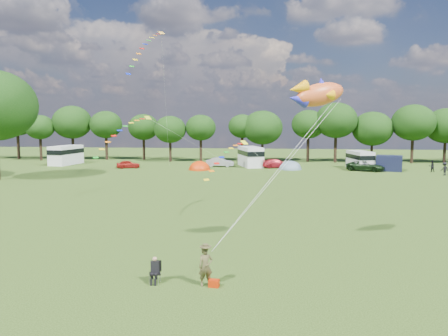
# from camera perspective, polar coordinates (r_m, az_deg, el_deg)

# --- Properties ---
(ground_plane) EXTENTS (180.00, 180.00, 0.00)m
(ground_plane) POSITION_cam_1_polar(r_m,az_deg,el_deg) (23.11, -2.17, -12.11)
(ground_plane) COLOR black
(ground_plane) RESTS_ON ground
(tree_line) EXTENTS (102.98, 10.98, 10.27)m
(tree_line) POSITION_cam_1_polar(r_m,az_deg,el_deg) (76.72, 7.76, 5.53)
(tree_line) COLOR black
(tree_line) RESTS_ON ground
(car_a) EXTENTS (3.87, 2.64, 1.20)m
(car_a) POSITION_cam_1_polar(r_m,az_deg,el_deg) (67.85, -12.41, 0.48)
(car_a) COLOR #A21C16
(car_a) RESTS_ON ground
(car_b) EXTENTS (4.04, 1.51, 1.42)m
(car_b) POSITION_cam_1_polar(r_m,az_deg,el_deg) (68.34, -0.53, 0.77)
(car_b) COLOR #999BA1
(car_b) RESTS_ON ground
(car_c) EXTENTS (4.86, 3.03, 1.35)m
(car_c) POSITION_cam_1_polar(r_m,az_deg,el_deg) (67.22, 6.85, 0.60)
(car_c) COLOR #B01D28
(car_c) RESTS_ON ground
(car_d) EXTENTS (5.89, 4.35, 1.46)m
(car_d) POSITION_cam_1_polar(r_m,az_deg,el_deg) (65.85, 17.99, 0.27)
(car_d) COLOR black
(car_d) RESTS_ON ground
(campervan_a) EXTENTS (3.59, 6.64, 3.10)m
(campervan_a) POSITION_cam_1_polar(r_m,az_deg,el_deg) (76.24, -19.93, 1.68)
(campervan_a) COLOR white
(campervan_a) RESTS_ON ground
(campervan_c) EXTENTS (4.51, 6.82, 3.09)m
(campervan_c) POSITION_cam_1_polar(r_m,az_deg,el_deg) (68.82, 3.49, 1.59)
(campervan_c) COLOR silver
(campervan_c) RESTS_ON ground
(campervan_d) EXTENTS (3.39, 5.84, 2.69)m
(campervan_d) POSITION_cam_1_polar(r_m,az_deg,el_deg) (68.01, 17.34, 1.07)
(campervan_d) COLOR silver
(campervan_d) RESTS_ON ground
(tent_orange) EXTENTS (3.24, 3.55, 2.54)m
(tent_orange) POSITION_cam_1_polar(r_m,az_deg,el_deg) (64.27, -3.21, -0.21)
(tent_orange) COLOR red
(tent_orange) RESTS_ON ground
(tent_greyblue) EXTENTS (3.42, 3.75, 2.55)m
(tent_greyblue) POSITION_cam_1_polar(r_m,az_deg,el_deg) (65.41, 8.66, -0.16)
(tent_greyblue) COLOR slate
(tent_greyblue) RESTS_ON ground
(awning_navy) EXTENTS (4.18, 3.73, 2.20)m
(awning_navy) POSITION_cam_1_polar(r_m,az_deg,el_deg) (67.20, 20.76, 0.60)
(awning_navy) COLOR black
(awning_navy) RESTS_ON ground
(kite_flyer) EXTENTS (0.75, 0.63, 1.75)m
(kite_flyer) POSITION_cam_1_polar(r_m,az_deg,el_deg) (19.70, -2.42, -12.73)
(kite_flyer) COLOR #4C4627
(kite_flyer) RESTS_ON ground
(camp_chair) EXTENTS (0.62, 0.63, 1.21)m
(camp_chair) POSITION_cam_1_polar(r_m,az_deg,el_deg) (20.33, -8.99, -12.65)
(camp_chair) COLOR #99999E
(camp_chair) RESTS_ON ground
(kite_bag) EXTENTS (0.48, 0.34, 0.32)m
(kite_bag) POSITION_cam_1_polar(r_m,az_deg,el_deg) (19.80, -1.33, -14.82)
(kite_bag) COLOR #AE2304
(kite_bag) RESTS_ON ground
(fish_kite) EXTENTS (3.49, 2.36, 1.85)m
(fish_kite) POSITION_cam_1_polar(r_m,az_deg,el_deg) (23.97, 11.91, 9.41)
(fish_kite) COLOR #E45826
(fish_kite) RESTS_ON ground
(streamer_kite_a) EXTENTS (3.44, 5.68, 5.80)m
(streamer_kite_a) POSITION_cam_1_polar(r_m,az_deg,el_deg) (55.21, -9.92, 15.52)
(streamer_kite_a) COLOR gold
(streamer_kite_a) RESTS_ON ground
(streamer_kite_b) EXTENTS (4.25, 4.67, 3.79)m
(streamer_kite_b) POSITION_cam_1_polar(r_m,az_deg,el_deg) (41.69, -12.57, 4.95)
(streamer_kite_b) COLOR #C5CE1D
(streamer_kite_b) RESTS_ON ground
(streamer_kite_c) EXTENTS (3.08, 4.90, 2.77)m
(streamer_kite_c) POSITION_cam_1_polar(r_m,az_deg,el_deg) (34.32, 0.76, 1.96)
(streamer_kite_c) COLOR #F8FF20
(streamer_kite_c) RESTS_ON ground
(walker_a) EXTENTS (0.86, 0.60, 1.64)m
(walker_a) POSITION_cam_1_polar(r_m,az_deg,el_deg) (67.81, 25.49, 0.20)
(walker_a) COLOR black
(walker_a) RESTS_ON ground
(walker_b) EXTENTS (1.24, 0.94, 1.75)m
(walker_b) POSITION_cam_1_polar(r_m,az_deg,el_deg) (64.56, 26.84, -0.09)
(walker_b) COLOR black
(walker_b) RESTS_ON ground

